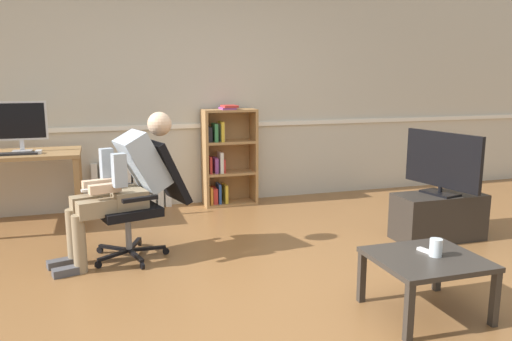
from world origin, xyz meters
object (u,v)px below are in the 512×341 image
at_px(computer_desk, 14,164).
at_px(tv_stand, 438,217).
at_px(tv_screen, 442,162).
at_px(imac_monitor, 20,123).
at_px(office_chair, 145,194).
at_px(coffee_table, 426,264).
at_px(spare_remote, 428,252).
at_px(bookshelf, 226,157).
at_px(drinking_glass, 436,248).
at_px(keyboard, 15,154).
at_px(radiator, 132,186).
at_px(computer_mouse, 39,152).
at_px(person_seated, 124,182).

distance_m(computer_desk, tv_stand, 4.08).
bearing_deg(tv_screen, computer_desk, 55.87).
height_order(imac_monitor, office_chair, imac_monitor).
xyz_separation_m(coffee_table, spare_remote, (0.05, 0.05, 0.06)).
height_order(bookshelf, drinking_glass, bookshelf).
relative_size(computer_desk, tv_stand, 1.52).
relative_size(computer_desk, imac_monitor, 2.49).
distance_m(keyboard, drinking_glass, 3.82).
height_order(tv_stand, spare_remote, tv_stand).
distance_m(keyboard, coffee_table, 3.78).
xyz_separation_m(tv_stand, drinking_glass, (-0.97, -1.23, 0.22)).
bearing_deg(coffee_table, radiator, 116.85).
bearing_deg(computer_mouse, keyboard, -174.44).
bearing_deg(bookshelf, spare_remote, -79.16).
relative_size(imac_monitor, tv_screen, 0.62).
height_order(person_seated, drinking_glass, person_seated).
bearing_deg(office_chair, keyboard, -147.77).
distance_m(bookshelf, tv_stand, 2.43).
relative_size(keyboard, bookshelf, 0.35).
bearing_deg(keyboard, imac_monitor, 80.12).
xyz_separation_m(coffee_table, drinking_glass, (0.06, -0.01, 0.11)).
bearing_deg(imac_monitor, office_chair, -48.82).
relative_size(bookshelf, person_seated, 0.97).
relative_size(computer_mouse, person_seated, 0.08).
distance_m(imac_monitor, keyboard, 0.35).
bearing_deg(person_seated, bookshelf, 124.93).
xyz_separation_m(computer_desk, person_seated, (0.98, -1.19, -0.00)).
xyz_separation_m(imac_monitor, computer_mouse, (0.17, -0.20, -0.27)).
bearing_deg(keyboard, bookshelf, 11.27).
bearing_deg(computer_desk, person_seated, -50.66).
bearing_deg(radiator, computer_mouse, -150.10).
height_order(imac_monitor, radiator, imac_monitor).
xyz_separation_m(computer_desk, drinking_glass, (2.78, -2.77, -0.21)).
bearing_deg(bookshelf, radiator, 174.68).
height_order(imac_monitor, spare_remote, imac_monitor).
bearing_deg(computer_desk, drinking_glass, -44.88).
relative_size(radiator, tv_stand, 1.06).
height_order(computer_mouse, tv_screen, tv_screen).
bearing_deg(drinking_glass, computer_desk, 135.12).
bearing_deg(keyboard, radiator, 25.88).
bearing_deg(office_chair, person_seated, -90.00).
relative_size(imac_monitor, spare_remote, 3.32).
xyz_separation_m(keyboard, computer_mouse, (0.21, 0.02, 0.01)).
height_order(bookshelf, person_seated, person_seated).
distance_m(radiator, person_seated, 1.63).
bearing_deg(drinking_glass, computer_mouse, 133.76).
xyz_separation_m(radiator, coffee_table, (1.60, -3.15, 0.06)).
xyz_separation_m(computer_desk, computer_mouse, (0.24, -0.12, 0.12)).
bearing_deg(person_seated, tv_stand, 67.24).
relative_size(computer_desk, drinking_glass, 11.08).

